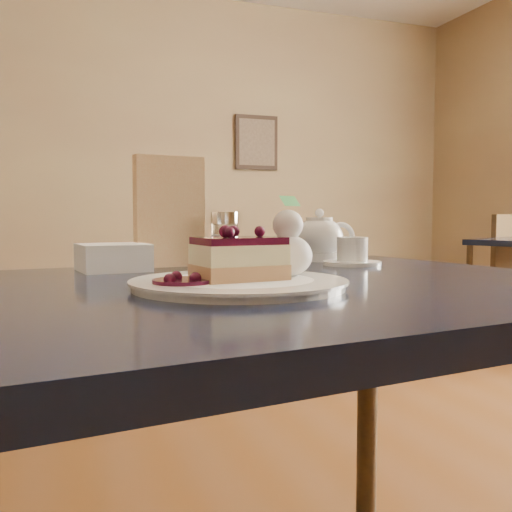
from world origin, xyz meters
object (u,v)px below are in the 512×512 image
object	(u,v)px
cheesecake_slice	(239,259)
tea_set	(325,242)
dessert_plate	(239,284)
main_table	(224,337)

from	to	relation	value
cheesecake_slice	tea_set	xyz separation A→B (m)	(0.33, 0.39, 0.00)
dessert_plate	cheesecake_slice	size ratio (longest dim) A/B	2.28
dessert_plate	tea_set	size ratio (longest dim) A/B	1.21
cheesecake_slice	tea_set	world-z (taller)	tea_set
main_table	tea_set	world-z (taller)	tea_set
main_table	tea_set	distance (m)	0.49
main_table	tea_set	size ratio (longest dim) A/B	5.29
dessert_plate	cheesecake_slice	distance (m)	0.04
main_table	cheesecake_slice	xyz separation A→B (m)	(0.01, -0.05, 0.12)
dessert_plate	cheesecake_slice	xyz separation A→B (m)	(0.00, -0.00, 0.04)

